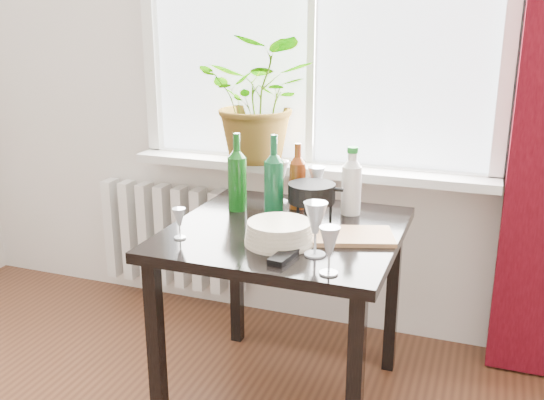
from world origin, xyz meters
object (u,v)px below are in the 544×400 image
(wineglass_back_center, at_px, (316,186))
(tv_remote, at_px, (287,254))
(table, at_px, (285,251))
(wineglass_back_left, at_px, (280,181))
(wineglass_front_left, at_px, (179,223))
(wineglass_far_right, at_px, (329,250))
(bottle_amber, at_px, (298,175))
(wineglass_front_right, at_px, (315,228))
(wine_bottle_left, at_px, (237,172))
(cutting_board, at_px, (351,236))
(potted_plant, at_px, (261,99))
(wine_bottle_right, at_px, (274,175))
(fondue_pot, at_px, (312,201))
(cleaning_bottle, at_px, (352,181))
(radiator, at_px, (173,236))
(plate_stack, at_px, (279,233))

(wineglass_back_center, height_order, tv_remote, wineglass_back_center)
(table, bearing_deg, wineglass_back_left, 113.06)
(wineglass_front_left, bearing_deg, wineglass_far_right, -11.51)
(bottle_amber, height_order, wineglass_front_right, bottle_amber)
(wine_bottle_left, relative_size, wineglass_back_left, 1.74)
(wine_bottle_left, height_order, tv_remote, wine_bottle_left)
(cutting_board, bearing_deg, table, 175.00)
(potted_plant, relative_size, wineglass_front_right, 3.09)
(tv_remote, bearing_deg, wine_bottle_right, 123.45)
(wineglass_front_right, bearing_deg, potted_plant, 121.94)
(tv_remote, bearing_deg, wineglass_back_left, 119.38)
(wineglass_back_center, bearing_deg, wine_bottle_left, -150.98)
(bottle_amber, bearing_deg, wineglass_far_right, -63.86)
(fondue_pot, bearing_deg, cleaning_bottle, 34.64)
(radiator, distance_m, wine_bottle_right, 1.05)
(bottle_amber, bearing_deg, table, -82.23)
(table, xyz_separation_m, tv_remote, (0.10, -0.27, 0.10))
(wine_bottle_left, distance_m, wineglass_back_left, 0.22)
(wine_bottle_right, bearing_deg, wineglass_front_right, -51.83)
(potted_plant, xyz_separation_m, fondue_pot, (0.38, -0.45, -0.33))
(wineglass_front_right, bearing_deg, plate_stack, 158.05)
(wineglass_back_center, height_order, wineglass_front_left, wineglass_back_center)
(plate_stack, bearing_deg, wineglass_far_right, -39.76)
(wineglass_far_right, bearing_deg, radiator, 138.51)
(wineglass_back_left, distance_m, fondue_pot, 0.26)
(bottle_amber, bearing_deg, fondue_pot, -50.55)
(wineglass_front_right, bearing_deg, wineglass_back_left, 120.47)
(table, distance_m, wine_bottle_left, 0.39)
(radiator, height_order, wine_bottle_right, wine_bottle_right)
(wineglass_front_right, height_order, wineglass_front_left, wineglass_front_right)
(cleaning_bottle, relative_size, fondue_pot, 1.30)
(wineglass_far_right, relative_size, fondue_pot, 0.74)
(wineglass_front_right, bearing_deg, wine_bottle_left, 140.00)
(table, relative_size, cleaning_bottle, 3.09)
(fondue_pot, xyz_separation_m, cutting_board, (0.20, -0.16, -0.06))
(tv_remote, bearing_deg, wine_bottle_left, 138.32)
(wineglass_front_left, xyz_separation_m, cutting_board, (0.57, 0.21, -0.05))
(bottle_amber, relative_size, tv_remote, 1.53)
(wineglass_front_left, xyz_separation_m, tv_remote, (0.42, -0.03, -0.05))
(wineglass_back_center, bearing_deg, potted_plant, 141.68)
(wineglass_far_right, bearing_deg, wine_bottle_left, 136.19)
(wineglass_front_right, bearing_deg, wineglass_back_center, 105.88)
(wineglass_far_right, relative_size, wineglass_back_left, 0.85)
(table, bearing_deg, wine_bottle_right, 126.44)
(table, bearing_deg, radiator, 143.46)
(cutting_board, bearing_deg, wineglass_far_right, -88.68)
(potted_plant, xyz_separation_m, plate_stack, (0.36, -0.75, -0.36))
(wine_bottle_right, distance_m, cutting_board, 0.41)
(wineglass_far_right, xyz_separation_m, wineglass_back_left, (-0.40, 0.66, 0.01))
(fondue_pot, bearing_deg, table, -120.43)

